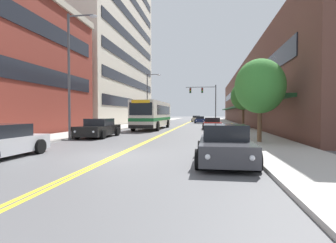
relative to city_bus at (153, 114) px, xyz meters
name	(u,v)px	position (x,y,z in m)	size (l,w,h in m)	color
ground_plane	(187,123)	(2.47, 17.72, -1.75)	(240.00, 240.00, 0.00)	#565659
sidewalk_left	(148,123)	(-4.70, 17.72, -1.69)	(3.33, 106.00, 0.13)	#B2ADA5
sidewalk_right	(227,123)	(9.63, 17.72, -1.69)	(3.33, 106.00, 0.13)	#B2ADA5
centre_line	(187,123)	(2.47, 17.72, -1.75)	(0.34, 106.00, 0.01)	yellow
office_tower_left	(100,43)	(-12.60, 14.72, 12.52)	(12.08, 29.86, 28.54)	beige
storefront_row_right	(262,96)	(15.53, 17.72, 3.02)	(9.10, 68.00, 9.56)	brown
city_bus	(153,114)	(0.00, 0.00, 0.00)	(2.83, 11.18, 3.10)	silver
car_black_parked_left_mid	(99,128)	(-1.84, -11.03, -1.11)	(2.13, 4.73, 1.39)	black
car_white_parked_left_far	(154,121)	(-1.95, 9.83, -1.15)	(2.17, 4.35, 1.27)	white
car_dark_grey_parked_right_foreground	(225,145)	(6.85, -20.07, -1.13)	(2.01, 4.23, 1.36)	#38383D
car_red_parked_right_mid	(212,124)	(6.77, 0.77, -1.15)	(2.20, 4.37, 1.30)	maroon
car_champagne_moving_lead	(196,119)	(3.83, 27.77, -1.12)	(2.04, 4.27, 1.33)	beige
car_navy_moving_second	(200,120)	(4.85, 20.03, -1.16)	(1.99, 4.66, 1.26)	#19234C
traffic_signal_mast	(206,96)	(5.90, 18.17, 3.14)	(5.45, 0.38, 6.92)	#47474C
street_lamp_left_near	(73,66)	(-2.57, -13.45, 3.13)	(2.10, 0.28, 8.30)	#47474C
street_lamp_left_far	(149,95)	(-2.54, 9.24, 2.89)	(2.15, 0.28, 7.83)	#47474C
street_tree_right_near	(260,86)	(9.22, -13.79, 1.59)	(2.87, 2.87, 4.80)	brown
street_tree_right_mid	(243,96)	(10.10, 0.06, 1.90)	(2.72, 2.72, 5.05)	brown
fire_hydrant	(232,127)	(8.41, -5.37, -1.24)	(0.31, 0.23, 0.77)	yellow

